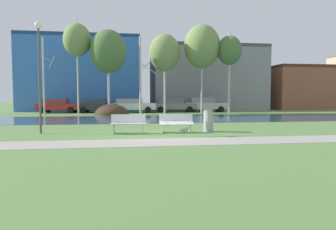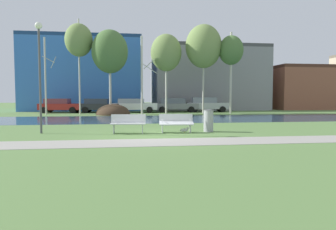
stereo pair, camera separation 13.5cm
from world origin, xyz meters
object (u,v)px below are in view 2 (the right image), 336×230
Objects in this scene: parked_sedan_second_dark at (99,105)px; parked_hatch_third_white at (134,105)px; streetlamp at (39,59)px; parked_suv_fifth_silver at (206,104)px; seagull at (185,130)px; parked_wagon_fourth_grey at (175,105)px; bench_left at (128,123)px; trash_bin at (208,120)px; bench_right at (176,123)px; parked_van_nearest_red at (60,105)px.

parked_sedan_second_dark and parked_hatch_third_white have the same top height.
streetlamp reaches higher than parked_hatch_third_white.
seagull is at bearing -107.82° from parked_suv_fifth_silver.
parked_hatch_third_white is 1.01× the size of parked_wagon_fourth_grey.
bench_left is 17.81m from parked_hatch_third_white.
parked_wagon_fourth_grey is 1.03× the size of parked_suv_fifth_silver.
parked_sedan_second_dark is (-6.82, 17.98, 0.22)m from trash_bin.
parked_wagon_fourth_grey is (8.03, 0.13, 0.02)m from parked_sedan_second_dark.
streetlamp is 21.65m from parked_suv_fifth_silver.
seagull is at bearing -5.28° from streetlamp.
bench_right is 17.88m from parked_hatch_third_white.
parked_van_nearest_red reaches higher than parked_hatch_third_white.
streetlamp is 18.08m from parked_hatch_third_white.
parked_wagon_fourth_grey is at bearing 63.00° from streetlamp.
trash_bin is at bearing -93.80° from parked_wagon_fourth_grey.
streetlamp is 1.05× the size of parked_hatch_third_white.
parked_sedan_second_dark is 11.44m from parked_suv_fifth_silver.
bench_left is 18.94m from parked_wagon_fourth_grey.
parked_hatch_third_white is 1.03× the size of parked_suv_fifth_silver.
seagull is at bearing -13.75° from bench_right.
streetlamp reaches higher than parked_van_nearest_red.
streetlamp is at bearing 177.27° from trash_bin.
parked_sedan_second_dark is at bearing 174.85° from parked_hatch_third_white.
parked_hatch_third_white is at bearing 100.36° from trash_bin.
parked_hatch_third_white is (-3.23, 17.66, 0.23)m from trash_bin.
parked_sedan_second_dark is (-2.98, 18.12, 0.30)m from bench_left.
parked_hatch_third_white is 7.84m from parked_suv_fifth_silver.
trash_bin is 0.21× the size of streetlamp.
seagull is 0.09× the size of streetlamp.
parked_sedan_second_dark reaches higher than bench_right.
bench_left is 18.37m from parked_sedan_second_dark.
parked_van_nearest_red reaches higher than trash_bin.
seagull is 18.52m from parked_wagon_fourth_grey.
parked_suv_fifth_silver is at bearing 71.01° from bench_right.
parked_wagon_fourth_grey is (2.42, 18.35, 0.66)m from seagull.
parked_hatch_third_white is (-1.63, 17.80, 0.31)m from bench_right.
parked_wagon_fourth_grey is at bearing 0.00° from parked_van_nearest_red.
parked_sedan_second_dark is at bearing 86.72° from streetlamp.
bench_right is at bearing 166.25° from seagull.
bench_right is at bearing -98.73° from parked_wagon_fourth_grey.
parked_suv_fifth_silver is (5.83, 18.14, 0.69)m from seagull.
trash_bin reaches higher than seagull.
parked_suv_fifth_silver is at bearing -0.40° from parked_sedan_second_dark.
bench_left is 19.93m from parked_suv_fifth_silver.
trash_bin is 17.95m from parked_hatch_third_white.
trash_bin is 21.08m from parked_van_nearest_red.
parked_wagon_fourth_grey is 3.42m from parked_suv_fifth_silver.
parked_van_nearest_red is 0.90× the size of parked_hatch_third_white.
streetlamp reaches higher than parked_wagon_fourth_grey.
streetlamp is at bearing 175.25° from bench_right.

